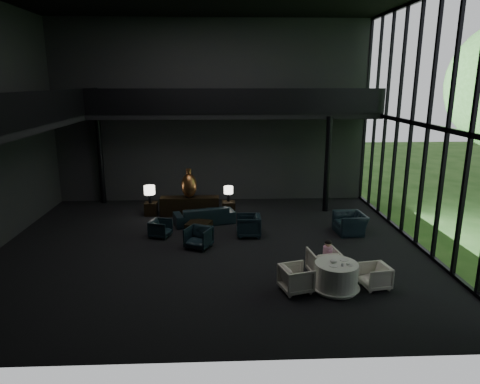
{
  "coord_description": "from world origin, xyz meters",
  "views": [
    {
      "loc": [
        0.41,
        -13.34,
        5.37
      ],
      "look_at": [
        1.0,
        0.5,
        1.78
      ],
      "focal_mm": 32.0,
      "sensor_mm": 36.0,
      "label": 1
    }
  ],
  "objects_px": {
    "window_armchair": "(350,219)",
    "dining_chair_north": "(324,260)",
    "table_lamp_right": "(228,191)",
    "lounge_armchair_south": "(199,236)",
    "coffee_table": "(199,227)",
    "table_lamp_left": "(150,191)",
    "dining_table": "(336,278)",
    "sofa": "(204,211)",
    "side_table_right": "(229,209)",
    "console": "(190,206)",
    "lounge_armchair_east": "(249,223)",
    "dining_chair_east": "(375,276)",
    "dining_chair_west": "(296,277)",
    "bronze_urn": "(189,185)",
    "child": "(328,250)",
    "lounge_armchair_west": "(161,229)",
    "side_table_left": "(151,209)"
  },
  "relations": [
    {
      "from": "dining_chair_east",
      "to": "table_lamp_left",
      "type": "bearing_deg",
      "value": -142.86
    },
    {
      "from": "console",
      "to": "window_armchair",
      "type": "xyz_separation_m",
      "value": [
        5.98,
        -2.44,
        0.14
      ]
    },
    {
      "from": "lounge_armchair_east",
      "to": "dining_chair_north",
      "type": "height_order",
      "value": "lounge_armchair_east"
    },
    {
      "from": "coffee_table",
      "to": "window_armchair",
      "type": "bearing_deg",
      "value": -3.8
    },
    {
      "from": "side_table_left",
      "to": "side_table_right",
      "type": "xyz_separation_m",
      "value": [
        3.2,
        -0.2,
        0.02
      ]
    },
    {
      "from": "lounge_armchair_west",
      "to": "table_lamp_left",
      "type": "bearing_deg",
      "value": 33.63
    },
    {
      "from": "dining_chair_west",
      "to": "child",
      "type": "relative_size",
      "value": 1.36
    },
    {
      "from": "table_lamp_left",
      "to": "dining_chair_north",
      "type": "relative_size",
      "value": 0.82
    },
    {
      "from": "sofa",
      "to": "console",
      "type": "bearing_deg",
      "value": -75.68
    },
    {
      "from": "dining_chair_north",
      "to": "dining_table",
      "type": "bearing_deg",
      "value": 89.51
    },
    {
      "from": "dining_table",
      "to": "coffee_table",
      "type": "bearing_deg",
      "value": 129.49
    },
    {
      "from": "window_armchair",
      "to": "table_lamp_right",
      "type": "bearing_deg",
      "value": -123.13
    },
    {
      "from": "side_table_right",
      "to": "dining_chair_west",
      "type": "distance_m",
      "value": 6.84
    },
    {
      "from": "bronze_urn",
      "to": "sofa",
      "type": "height_order",
      "value": "bronze_urn"
    },
    {
      "from": "sofa",
      "to": "lounge_armchair_south",
      "type": "distance_m",
      "value": 2.52
    },
    {
      "from": "side_table_right",
      "to": "sofa",
      "type": "bearing_deg",
      "value": -134.46
    },
    {
      "from": "sofa",
      "to": "child",
      "type": "xyz_separation_m",
      "value": [
        3.69,
        -4.65,
        0.23
      ]
    },
    {
      "from": "side_table_right",
      "to": "lounge_armchair_south",
      "type": "bearing_deg",
      "value": -106.8
    },
    {
      "from": "lounge_armchair_south",
      "to": "child",
      "type": "relative_size",
      "value": 1.38
    },
    {
      "from": "dining_table",
      "to": "table_lamp_right",
      "type": "bearing_deg",
      "value": 112.17
    },
    {
      "from": "dining_table",
      "to": "sofa",
      "type": "bearing_deg",
      "value": 123.21
    },
    {
      "from": "table_lamp_right",
      "to": "coffee_table",
      "type": "relative_size",
      "value": 0.75
    },
    {
      "from": "dining_chair_west",
      "to": "side_table_left",
      "type": "bearing_deg",
      "value": 19.85
    },
    {
      "from": "side_table_right",
      "to": "bronze_urn",
      "type": "bearing_deg",
      "value": 175.75
    },
    {
      "from": "table_lamp_right",
      "to": "lounge_armchair_south",
      "type": "height_order",
      "value": "table_lamp_right"
    },
    {
      "from": "lounge_armchair_east",
      "to": "window_armchair",
      "type": "bearing_deg",
      "value": 94.09
    },
    {
      "from": "dining_table",
      "to": "side_table_right",
      "type": "bearing_deg",
      "value": 112.43
    },
    {
      "from": "coffee_table",
      "to": "child",
      "type": "distance_m",
      "value": 5.37
    },
    {
      "from": "table_lamp_left",
      "to": "side_table_right",
      "type": "relative_size",
      "value": 1.24
    },
    {
      "from": "lounge_armchair_south",
      "to": "child",
      "type": "bearing_deg",
      "value": -4.94
    },
    {
      "from": "bronze_urn",
      "to": "dining_chair_north",
      "type": "bearing_deg",
      "value": -54.11
    },
    {
      "from": "table_lamp_left",
      "to": "dining_chair_north",
      "type": "xyz_separation_m",
      "value": [
        5.81,
        -5.76,
        -0.62
      ]
    },
    {
      "from": "console",
      "to": "lounge_armchair_east",
      "type": "relative_size",
      "value": 2.56
    },
    {
      "from": "side_table_left",
      "to": "dining_chair_west",
      "type": "bearing_deg",
      "value": -54.58
    },
    {
      "from": "side_table_right",
      "to": "coffee_table",
      "type": "xyz_separation_m",
      "value": [
        -1.13,
        -1.93,
        -0.11
      ]
    },
    {
      "from": "dining_chair_east",
      "to": "lounge_armchair_west",
      "type": "bearing_deg",
      "value": -132.95
    },
    {
      "from": "side_table_left",
      "to": "dining_chair_east",
      "type": "height_order",
      "value": "dining_chair_east"
    },
    {
      "from": "coffee_table",
      "to": "dining_chair_west",
      "type": "relative_size",
      "value": 1.05
    },
    {
      "from": "lounge_armchair_south",
      "to": "dining_chair_north",
      "type": "distance_m",
      "value": 4.27
    },
    {
      "from": "lounge_armchair_east",
      "to": "dining_chair_west",
      "type": "bearing_deg",
      "value": 15.01
    },
    {
      "from": "console",
      "to": "coffee_table",
      "type": "xyz_separation_m",
      "value": [
        0.47,
        -2.07,
        -0.2
      ]
    },
    {
      "from": "lounge_armchair_south",
      "to": "dining_table",
      "type": "bearing_deg",
      "value": -14.93
    },
    {
      "from": "window_armchair",
      "to": "dining_chair_north",
      "type": "relative_size",
      "value": 1.35
    },
    {
      "from": "dining_chair_north",
      "to": "child",
      "type": "xyz_separation_m",
      "value": [
        0.12,
        0.07,
        0.29
      ]
    },
    {
      "from": "dining_chair_east",
      "to": "dining_chair_west",
      "type": "bearing_deg",
      "value": -96.72
    },
    {
      "from": "lounge_armchair_west",
      "to": "lounge_armchair_south",
      "type": "xyz_separation_m",
      "value": [
        1.4,
        -1.08,
        0.09
      ]
    },
    {
      "from": "bronze_urn",
      "to": "dining_table",
      "type": "relative_size",
      "value": 0.92
    },
    {
      "from": "dining_chair_west",
      "to": "side_table_right",
      "type": "bearing_deg",
      "value": -1.51
    },
    {
      "from": "table_lamp_left",
      "to": "dining_chair_east",
      "type": "xyz_separation_m",
      "value": [
        7.0,
        -6.59,
        -0.74
      ]
    },
    {
      "from": "table_lamp_right",
      "to": "console",
      "type": "bearing_deg",
      "value": 177.93
    }
  ]
}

